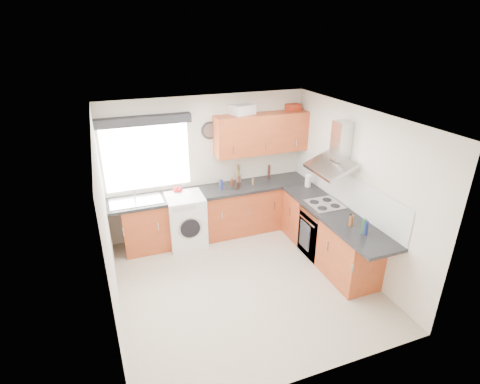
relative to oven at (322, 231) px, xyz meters
name	(u,v)px	position (x,y,z in m)	size (l,w,h in m)	color
ground_plane	(244,282)	(-1.50, -0.30, -0.42)	(3.60, 3.60, 0.00)	beige
ceiling	(245,118)	(-1.50, -0.30, 2.08)	(3.60, 3.60, 0.02)	white
wall_back	(208,166)	(-1.50, 1.50, 0.82)	(3.60, 0.02, 2.50)	silver
wall_front	(312,287)	(-1.50, -2.10, 0.82)	(3.60, 0.02, 2.50)	silver
wall_left	(107,232)	(-3.30, -0.30, 0.82)	(0.02, 3.60, 2.50)	silver
wall_right	(354,190)	(0.30, -0.30, 0.82)	(0.02, 3.60, 2.50)	silver
window	(147,157)	(-2.55, 1.49, 1.12)	(1.40, 0.02, 1.10)	white
window_blind	(144,121)	(-2.55, 1.40, 1.76)	(1.50, 0.18, 0.14)	black
splashback	(342,187)	(0.29, 0.00, 0.75)	(0.01, 3.00, 0.54)	white
base_cab_back	(209,215)	(-1.60, 1.21, 0.01)	(3.00, 0.58, 0.86)	#9D3F1D
base_cab_corner	(289,201)	(0.00, 1.20, 0.01)	(0.60, 0.60, 0.86)	#9D3F1D
base_cab_right	(327,235)	(0.01, -0.15, 0.01)	(0.58, 2.10, 0.86)	#9D3F1D
worktop_back	(214,191)	(-1.50, 1.20, 0.46)	(3.60, 0.62, 0.05)	black
worktop_right	(335,214)	(0.00, -0.30, 0.46)	(0.62, 2.42, 0.05)	black
sink	(136,199)	(-2.83, 1.20, 0.52)	(0.84, 0.46, 0.10)	#B1B1B1
oven	(322,231)	(0.00, 0.00, 0.00)	(0.56, 0.58, 0.85)	black
hob_plate	(325,204)	(0.00, 0.00, 0.49)	(0.52, 0.52, 0.01)	#B1B1B1
extractor_hood	(336,153)	(0.10, 0.00, 1.34)	(0.52, 0.78, 0.66)	#B1B1B1
upper_cabinets	(262,133)	(-0.55, 1.32, 1.38)	(1.70, 0.35, 0.70)	#9D3F1D
washing_machine	(186,220)	(-2.04, 1.10, 0.03)	(0.62, 0.60, 0.92)	white
wall_clock	(210,131)	(-1.45, 1.46, 1.48)	(0.30, 0.30, 0.04)	black
casserole	(242,109)	(-0.88, 1.42, 1.81)	(0.40, 0.29, 0.17)	white
storage_box	(293,107)	(0.10, 1.42, 1.78)	(0.23, 0.20, 0.11)	red
utensil_pot	(239,178)	(-0.96, 1.40, 0.55)	(0.10, 0.10, 0.14)	gray
kitchen_roll	(308,181)	(0.12, 0.75, 0.60)	(0.10, 0.10, 0.23)	white
tomato_cluster	(178,190)	(-2.11, 1.35, 0.52)	(0.15, 0.15, 0.07)	red
jar_0	(238,177)	(-1.01, 1.31, 0.61)	(0.04, 0.04, 0.25)	olive
jar_1	(253,182)	(-0.77, 1.16, 0.55)	(0.04, 0.04, 0.13)	olive
jar_2	(239,182)	(-1.06, 1.13, 0.59)	(0.06, 0.06, 0.22)	#4C231B
jar_3	(221,182)	(-1.31, 1.38, 0.53)	(0.06, 0.06, 0.10)	olive
jar_4	(232,182)	(-1.14, 1.24, 0.56)	(0.05, 0.05, 0.14)	maroon
jar_5	(269,171)	(-0.35, 1.38, 0.61)	(0.05, 0.05, 0.25)	#451E18
jar_6	(221,185)	(-1.37, 1.17, 0.57)	(0.06, 0.06, 0.17)	navy
jar_7	(237,186)	(-1.11, 1.07, 0.55)	(0.06, 0.06, 0.14)	black
bottle_0	(364,226)	(0.01, -0.97, 0.59)	(0.06, 0.06, 0.22)	#1A4B1F
bottle_1	(366,228)	(0.01, -1.01, 0.59)	(0.06, 0.06, 0.20)	navy
bottle_2	(350,219)	(-0.05, -0.71, 0.59)	(0.05, 0.05, 0.20)	black
bottle_3	(351,221)	(-0.03, -0.73, 0.57)	(0.07, 0.07, 0.17)	brown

